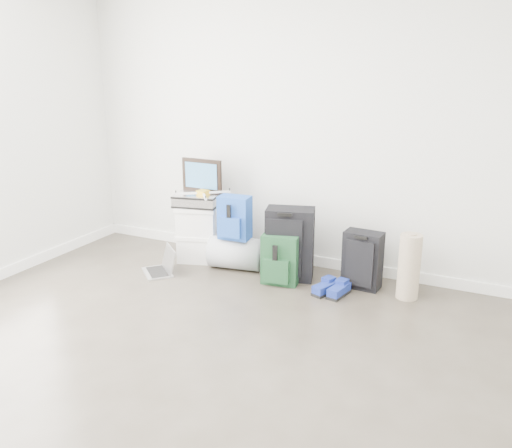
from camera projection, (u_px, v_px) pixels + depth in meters
The scene contains 14 objects.
ground at pixel (137, 397), 3.21m from camera, with size 5.00×5.00×0.00m, color #363027.
room_envelope at pixel (117, 100), 2.73m from camera, with size 4.52×5.02×2.71m.
boxes_stack at pixel (198, 233), 5.34m from camera, with size 0.47×0.42×0.56m.
briefcase at pixel (197, 200), 5.24m from camera, with size 0.42×0.30×0.12m, color #B2B2B7.
painting at pixel (202, 175), 5.26m from camera, with size 0.43×0.04×0.32m.
drone at pixel (203, 193), 5.16m from camera, with size 0.44×0.44×0.05m.
duffel_bag at pixel (236, 253), 5.15m from camera, with size 0.31×0.31×0.50m, color #96999E.
blue_backpack at pixel (234, 218), 5.03m from camera, with size 0.30×0.23×0.41m.
large_suitcase at pixel (289, 244), 4.86m from camera, with size 0.48×0.37×0.66m.
green_backpack at pixel (280, 260), 4.79m from camera, with size 0.35×0.27×0.45m.
carry_on at pixel (362, 260), 4.69m from camera, with size 0.33×0.23×0.51m.
shoes at pixel (332, 290), 4.60m from camera, with size 0.29×0.29×0.09m.
rolled_rug at pixel (409, 267), 4.47m from camera, with size 0.18×0.18×0.56m, color gray.
laptop at pixel (162, 267), 5.07m from camera, with size 0.41×0.40×0.24m.
Camera 1 is at (1.84, -2.19, 1.91)m, focal length 38.00 mm.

